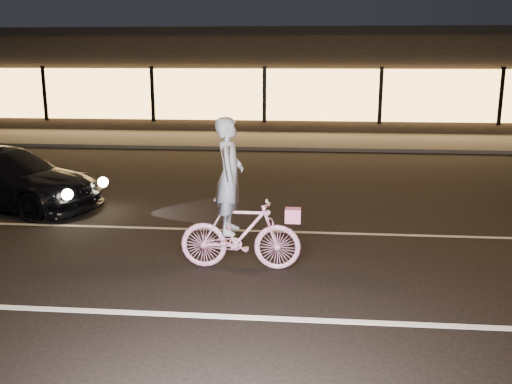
# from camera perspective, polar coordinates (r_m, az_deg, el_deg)

# --- Properties ---
(ground) EXTENTS (90.00, 90.00, 0.00)m
(ground) POSITION_cam_1_polar(r_m,az_deg,el_deg) (8.57, -7.19, -7.71)
(ground) COLOR black
(ground) RESTS_ON ground
(lane_stripe_near) EXTENTS (60.00, 0.12, 0.01)m
(lane_stripe_near) POSITION_cam_1_polar(r_m,az_deg,el_deg) (7.23, -9.80, -11.90)
(lane_stripe_near) COLOR silver
(lane_stripe_near) RESTS_ON ground
(lane_stripe_far) EXTENTS (60.00, 0.10, 0.01)m
(lane_stripe_far) POSITION_cam_1_polar(r_m,az_deg,el_deg) (10.42, -4.82, -3.76)
(lane_stripe_far) COLOR gray
(lane_stripe_far) RESTS_ON ground
(sidewalk) EXTENTS (30.00, 4.00, 0.12)m
(sidewalk) POSITION_cam_1_polar(r_m,az_deg,el_deg) (21.08, 0.44, 5.19)
(sidewalk) COLOR #383533
(sidewalk) RESTS_ON ground
(storefront) EXTENTS (25.40, 8.42, 4.20)m
(storefront) POSITION_cam_1_polar(r_m,az_deg,el_deg) (26.83, 1.57, 11.43)
(storefront) COLOR black
(storefront) RESTS_ON ground
(cyclist) EXTENTS (1.78, 0.61, 2.25)m
(cyclist) POSITION_cam_1_polar(r_m,az_deg,el_deg) (8.31, -1.87, -2.47)
(cyclist) COLOR #E1348B
(cyclist) RESTS_ON ground
(sedan) EXTENTS (4.56, 2.74, 1.24)m
(sedan) POSITION_cam_1_polar(r_m,az_deg,el_deg) (12.90, -23.93, 1.28)
(sedan) COLOR black
(sedan) RESTS_ON ground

